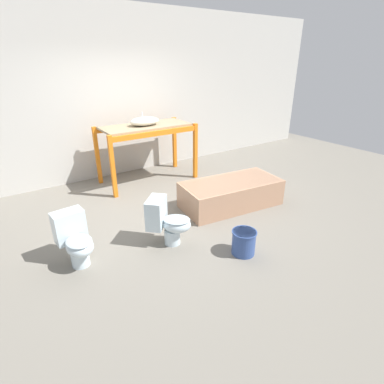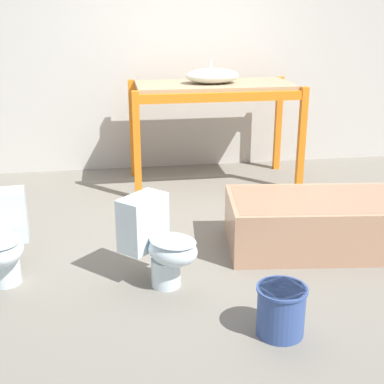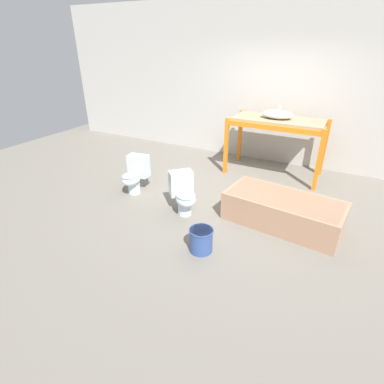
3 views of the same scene
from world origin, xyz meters
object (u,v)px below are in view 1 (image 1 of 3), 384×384
(toilet_far, at_px, (75,239))
(bucket_white, at_px, (244,242))
(bathtub_main, at_px, (231,192))
(toilet_near, at_px, (167,221))
(sink_basin, at_px, (145,121))

(toilet_far, distance_m, bucket_white, 2.02)
(bathtub_main, distance_m, bucket_white, 1.35)
(toilet_near, relative_size, bucket_white, 2.01)
(bathtub_main, xyz_separation_m, bucket_white, (-0.76, -1.12, -0.08))
(bathtub_main, relative_size, toilet_far, 2.68)
(bathtub_main, distance_m, toilet_near, 1.48)
(bucket_white, bearing_deg, toilet_near, 132.14)
(bathtub_main, distance_m, toilet_far, 2.52)
(toilet_far, bearing_deg, sink_basin, 39.38)
(sink_basin, distance_m, bucket_white, 3.07)
(sink_basin, distance_m, toilet_far, 2.83)
(toilet_near, bearing_deg, bathtub_main, -30.08)
(bathtub_main, xyz_separation_m, toilet_near, (-1.42, -0.38, 0.09))
(toilet_near, distance_m, toilet_far, 1.12)
(toilet_near, height_order, toilet_far, same)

